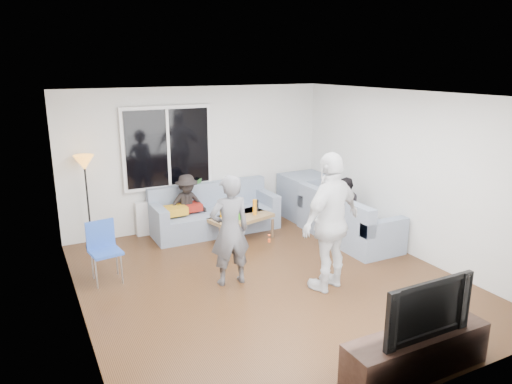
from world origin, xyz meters
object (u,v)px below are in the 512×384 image
side_chair (106,253)px  television (421,306)px  coffee_table (241,227)px  floor_lamp (88,203)px  spectator_right (345,208)px  sofa_back_section (215,209)px  tv_console (416,353)px  sofa_right_section (348,216)px  player_left (230,230)px  player_right (331,222)px  spectator_back (187,205)px

side_chair → television: 4.24m
coffee_table → floor_lamp: 2.61m
coffee_table → spectator_right: (1.64, -0.82, 0.34)m
television → side_chair: bearing=123.8°
coffee_table → side_chair: side_chair is taller
sofa_back_section → coffee_table: 0.64m
side_chair → television: size_ratio=0.82×
tv_console → sofa_back_section: bearing=92.3°
sofa_back_section → coffee_table: bearing=-62.8°
sofa_right_section → sofa_back_section: bearing=52.8°
floor_lamp → player_left: 2.76m
player_left → player_right: 1.38m
spectator_right → tv_console: spectator_right is taller
sofa_right_section → coffee_table: 1.89m
floor_lamp → spectator_back: size_ratio=1.40×
sofa_back_section → television: (0.19, -4.77, 0.32)m
side_chair → spectator_back: bearing=29.8°
player_right → television: bearing=62.9°
side_chair → television: (2.35, -3.52, 0.31)m
coffee_table → player_left: (-0.90, -1.56, 0.58)m
sofa_right_section → spectator_right: spectator_right is taller
spectator_right → tv_console: 3.84m
side_chair → floor_lamp: size_ratio=0.55×
player_left → sofa_back_section: bearing=-103.0°
coffee_table → floor_lamp: (-2.43, 0.74, 0.58)m
coffee_table → spectator_back: (-0.79, 0.56, 0.36)m
tv_console → television: bearing=0.0°
side_chair → sofa_right_section: bearing=-11.0°
side_chair → player_right: size_ratio=0.45×
sofa_back_section → television: bearing=-87.7°
sofa_right_section → floor_lamp: floor_lamp is taller
spectator_right → spectator_back: size_ratio=0.97×
player_right → tv_console: size_ratio=1.18×
spectator_right → spectator_back: 2.79m
spectator_back → tv_console: (0.71, -4.80, -0.34)m
sofa_back_section → tv_console: size_ratio=1.44×
side_chair → player_right: 3.15m
coffee_table → player_right: size_ratio=0.58×
sofa_right_section → tv_console: sofa_right_section is taller
sofa_right_section → tv_console: (-1.72, -3.32, -0.20)m
player_right → coffee_table: bearing=-101.3°
sofa_back_section → spectator_right: size_ratio=2.12×
sofa_back_section → player_left: bearing=-106.7°
floor_lamp → player_left: bearing=-56.3°
floor_lamp → spectator_right: (4.07, -1.56, -0.24)m
coffee_table → floor_lamp: floor_lamp is taller
sofa_right_section → spectator_back: size_ratio=1.80×
side_chair → spectator_right: (4.07, -0.10, 0.11)m
floor_lamp → spectator_back: (1.64, -0.18, -0.22)m
sofa_right_section → television: size_ratio=1.91×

